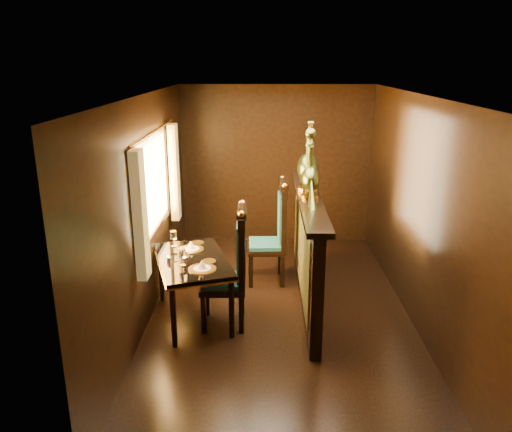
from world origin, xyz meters
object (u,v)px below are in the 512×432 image
Objects in this scene: dining_table at (192,264)px; peacock_left at (311,168)px; chair_right at (276,229)px; peacock_right at (308,155)px; chair_left at (235,264)px.

peacock_left reaches higher than dining_table.
chair_right is 1.67× the size of peacock_right.
chair_right is (0.48, 1.16, 0.01)m from chair_left.
chair_left reaches higher than dining_table.
peacock_left is at bearing -90.00° from peacock_right.
dining_table is at bearing -154.23° from peacock_right.
chair_right is 1.18m from peacock_right.
peacock_right reaches higher than peacock_left.
dining_table is 1.00× the size of chair_right.
chair_right is at bearing 66.21° from chair_left.
chair_right is 1.27m from peacock_left.
chair_right reaches higher than chair_left.
peacock_left is 0.81× the size of peacock_right.
chair_left is at bearing -152.81° from peacock_left.
chair_left is 1.55m from peacock_right.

